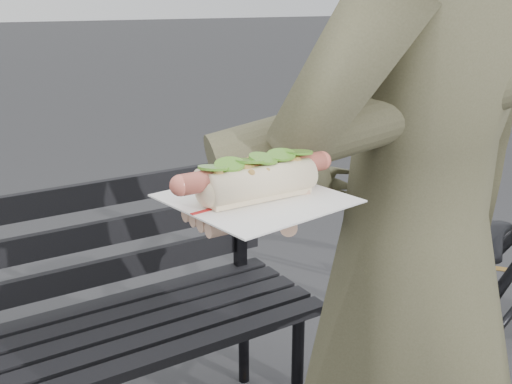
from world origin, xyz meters
TOP-DOWN VIEW (x-y plane):
  - park_bench at (0.02, 1.00)m, footprint 1.50×0.44m
  - bicycle at (1.40, 0.55)m, footprint 2.00×1.02m
  - person at (0.47, 0.10)m, footprint 0.72×0.52m
  - held_hotdog at (0.26, 0.07)m, footprint 0.63×0.31m

SIDE VIEW (x-z plane):
  - bicycle at x=1.40m, z-range 0.00..1.00m
  - park_bench at x=0.02m, z-range 0.08..0.96m
  - person at x=0.47m, z-range 0.00..1.85m
  - held_hotdog at x=0.26m, z-range 1.11..1.31m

